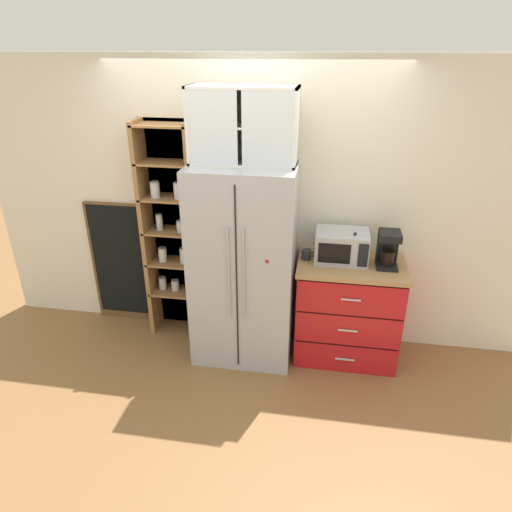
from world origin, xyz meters
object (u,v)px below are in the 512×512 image
(mug_charcoal, at_px, (306,254))
(bottle_green, at_px, (353,254))
(microwave, at_px, (342,246))
(mug_red, at_px, (353,261))
(chalkboard_menu, at_px, (121,263))
(coffee_maker, at_px, (388,248))
(refrigerator, at_px, (245,264))
(bottle_cobalt, at_px, (353,250))

(mug_charcoal, height_order, bottle_green, bottle_green)
(microwave, bearing_deg, mug_red, -43.90)
(bottle_green, bearing_deg, chalkboard_menu, 172.51)
(coffee_maker, relative_size, bottle_green, 1.24)
(refrigerator, xyz_separation_m, bottle_green, (0.91, 0.02, 0.16))
(refrigerator, distance_m, chalkboard_menu, 1.37)
(refrigerator, bearing_deg, mug_charcoal, 9.15)
(refrigerator, relative_size, microwave, 3.99)
(refrigerator, bearing_deg, coffee_maker, 3.32)
(microwave, distance_m, chalkboard_menu, 2.18)
(coffee_maker, height_order, mug_charcoal, coffee_maker)
(microwave, height_order, chalkboard_menu, chalkboard_menu)
(coffee_maker, bearing_deg, bottle_cobalt, -176.81)
(mug_charcoal, bearing_deg, microwave, 5.24)
(refrigerator, distance_m, mug_red, 0.92)
(coffee_maker, relative_size, bottle_cobalt, 1.11)
(bottle_cobalt, relative_size, bottle_green, 1.12)
(bottle_cobalt, bearing_deg, mug_charcoal, 175.43)
(refrigerator, height_order, bottle_green, refrigerator)
(refrigerator, distance_m, coffee_maker, 1.21)
(mug_charcoal, bearing_deg, coffee_maker, -1.34)
(bottle_cobalt, distance_m, bottle_green, 0.03)
(mug_red, bearing_deg, bottle_cobalt, 92.63)
(mug_charcoal, bearing_deg, refrigerator, -170.85)
(refrigerator, xyz_separation_m, microwave, (0.81, 0.11, 0.18))
(mug_charcoal, height_order, chalkboard_menu, chalkboard_menu)
(refrigerator, height_order, coffee_maker, refrigerator)
(refrigerator, xyz_separation_m, chalkboard_menu, (-1.31, 0.32, -0.24))
(coffee_maker, height_order, chalkboard_menu, chalkboard_menu)
(mug_red, relative_size, chalkboard_menu, 0.09)
(bottle_cobalt, bearing_deg, refrigerator, -176.64)
(mug_red, relative_size, bottle_green, 0.45)
(mug_red, height_order, chalkboard_menu, chalkboard_menu)
(coffee_maker, relative_size, chalkboard_menu, 0.25)
(microwave, xyz_separation_m, bottle_cobalt, (0.10, -0.06, -0.01))
(microwave, relative_size, bottle_cobalt, 1.57)
(microwave, relative_size, mug_charcoal, 3.73)
(mug_red, xyz_separation_m, chalkboard_menu, (-2.23, 0.30, -0.35))
(coffee_maker, height_order, bottle_cobalt, coffee_maker)
(coffee_maker, distance_m, mug_charcoal, 0.67)
(mug_charcoal, distance_m, mug_red, 0.39)
(bottle_cobalt, bearing_deg, coffee_maker, 3.19)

